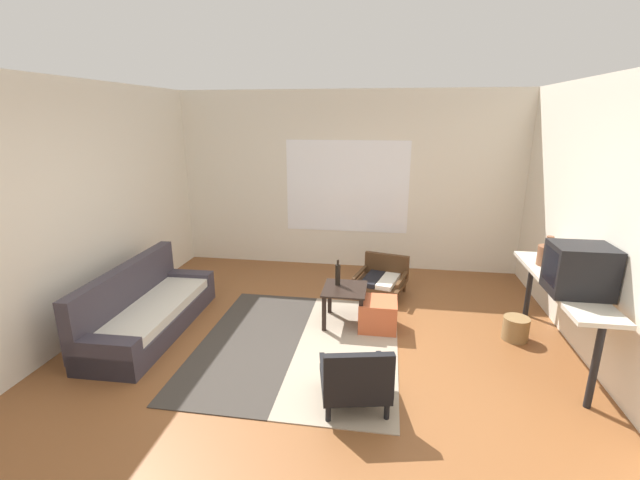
# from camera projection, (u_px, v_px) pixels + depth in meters

# --- Properties ---
(ground_plane) EXTENTS (7.80, 7.80, 0.00)m
(ground_plane) POSITION_uv_depth(u_px,v_px,m) (314.00, 368.00, 4.11)
(ground_plane) COLOR brown
(far_wall_with_window) EXTENTS (5.60, 0.13, 2.70)m
(far_wall_with_window) POSITION_uv_depth(u_px,v_px,m) (347.00, 181.00, 6.63)
(far_wall_with_window) COLOR silver
(far_wall_with_window) RESTS_ON ground
(side_wall_right) EXTENTS (0.12, 6.60, 2.70)m
(side_wall_right) POSITION_uv_depth(u_px,v_px,m) (630.00, 236.00, 3.61)
(side_wall_right) COLOR silver
(side_wall_right) RESTS_ON ground
(side_wall_left) EXTENTS (0.12, 6.60, 2.70)m
(side_wall_left) POSITION_uv_depth(u_px,v_px,m) (64.00, 214.00, 4.42)
(side_wall_left) COLOR silver
(side_wall_left) RESTS_ON ground
(area_rug) EXTENTS (2.06, 2.39, 0.01)m
(area_rug) POSITION_uv_depth(u_px,v_px,m) (298.00, 345.00, 4.52)
(area_rug) COLOR #38332D
(area_rug) RESTS_ON ground
(couch) EXTENTS (0.73, 1.96, 0.75)m
(couch) POSITION_uv_depth(u_px,v_px,m) (147.00, 311.00, 4.78)
(couch) COLOR #38333D
(couch) RESTS_ON ground
(coffee_table) EXTENTS (0.49, 0.54, 0.44)m
(coffee_table) POSITION_uv_depth(u_px,v_px,m) (345.00, 296.00, 4.91)
(coffee_table) COLOR black
(coffee_table) RESTS_ON ground
(armchair_by_window) EXTENTS (0.75, 0.75, 0.50)m
(armchair_by_window) POSITION_uv_depth(u_px,v_px,m) (382.00, 277.00, 5.77)
(armchair_by_window) COLOR #472D19
(armchair_by_window) RESTS_ON ground
(armchair_striped_foreground) EXTENTS (0.65, 0.66, 0.59)m
(armchair_striped_foreground) POSITION_uv_depth(u_px,v_px,m) (355.00, 379.00, 3.48)
(armchair_striped_foreground) COLOR black
(armchair_striped_foreground) RESTS_ON ground
(ottoman_orange) EXTENTS (0.42, 0.42, 0.34)m
(ottoman_orange) POSITION_uv_depth(u_px,v_px,m) (378.00, 314.00, 4.83)
(ottoman_orange) COLOR #BC5633
(ottoman_orange) RESTS_ON ground
(console_shelf) EXTENTS (0.41, 1.85, 0.79)m
(console_shelf) POSITION_uv_depth(u_px,v_px,m) (561.00, 288.00, 4.18)
(console_shelf) COLOR beige
(console_shelf) RESTS_ON ground
(crt_television) EXTENTS (0.50, 0.41, 0.45)m
(crt_television) POSITION_uv_depth(u_px,v_px,m) (579.00, 270.00, 3.80)
(crt_television) COLOR black
(crt_television) RESTS_ON console_shelf
(clay_vase) EXTENTS (0.21, 0.21, 0.32)m
(clay_vase) POSITION_uv_depth(u_px,v_px,m) (548.00, 255.00, 4.56)
(clay_vase) COLOR brown
(clay_vase) RESTS_ON console_shelf
(glass_bottle) EXTENTS (0.06, 0.06, 0.31)m
(glass_bottle) POSITION_uv_depth(u_px,v_px,m) (338.00, 274.00, 4.94)
(glass_bottle) COLOR black
(glass_bottle) RESTS_ON coffee_table
(wicker_basket) EXTENTS (0.27, 0.27, 0.25)m
(wicker_basket) POSITION_uv_depth(u_px,v_px,m) (516.00, 328.00, 4.61)
(wicker_basket) COLOR olive
(wicker_basket) RESTS_ON ground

